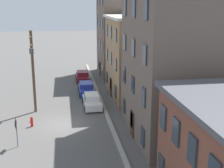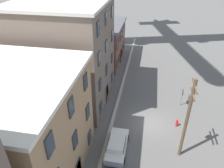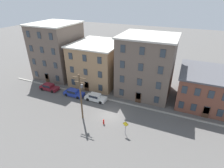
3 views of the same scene
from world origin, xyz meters
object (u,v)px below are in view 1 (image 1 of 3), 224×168
object	(u,v)px
car_white	(92,100)
fire_hydrant	(32,122)
car_maroon	(83,76)
utility_pole	(33,67)
caution_sign	(16,127)
car_blue	(86,88)

from	to	relation	value
car_white	fire_hydrant	distance (m)	7.67
car_maroon	fire_hydrant	xyz separation A→B (m)	(16.53, -5.75, -0.27)
car_maroon	utility_pole	bearing A→B (deg)	-24.70
utility_pole	fire_hydrant	distance (m)	5.91
car_maroon	car_white	xyz separation A→B (m)	(11.79, 0.28, 0.00)
caution_sign	utility_pole	xyz separation A→B (m)	(-8.17, 0.77, 3.12)
caution_sign	fire_hydrant	world-z (taller)	caution_sign
utility_pole	fire_hydrant	size ratio (longest dim) A/B	8.82
utility_pole	fire_hydrant	xyz separation A→B (m)	(4.07, -0.02, -4.28)
car_maroon	utility_pole	distance (m)	14.29
car_maroon	car_white	world-z (taller)	same
car_maroon	car_blue	distance (m)	6.64
caution_sign	fire_hydrant	xyz separation A→B (m)	(-4.10, 0.75, -1.16)
car_blue	car_white	size ratio (longest dim) A/B	1.00
car_blue	car_white	xyz separation A→B (m)	(5.16, 0.24, 0.00)
car_blue	utility_pole	xyz separation A→B (m)	(5.82, -5.77, 4.02)
car_blue	utility_pole	distance (m)	9.13
car_blue	utility_pole	bearing A→B (deg)	-44.74
car_white	caution_sign	bearing A→B (deg)	-37.48
car_blue	caution_sign	size ratio (longest dim) A/B	1.79
caution_sign	fire_hydrant	size ratio (longest dim) A/B	2.56
fire_hydrant	car_blue	bearing A→B (deg)	149.66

